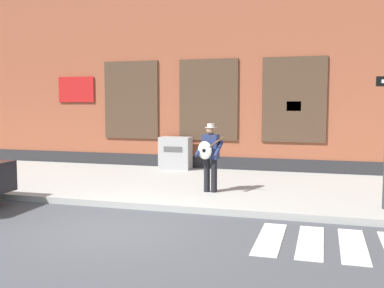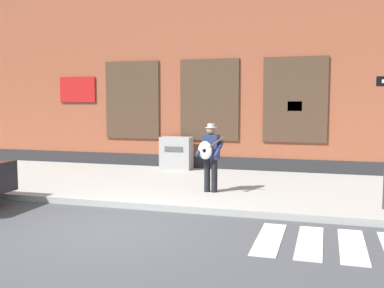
% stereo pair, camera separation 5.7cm
% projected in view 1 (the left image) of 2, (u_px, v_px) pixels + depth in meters
% --- Properties ---
extents(ground_plane, '(160.00, 160.00, 0.00)m').
position_uv_depth(ground_plane, '(115.00, 229.00, 8.28)').
color(ground_plane, '#424449').
extents(sidewalk, '(28.00, 5.52, 0.14)m').
position_uv_depth(sidewalk, '(183.00, 185.00, 12.33)').
color(sidewalk, '#9E9E99').
rests_on(sidewalk, ground).
extents(building_backdrop, '(28.00, 4.06, 8.51)m').
position_uv_depth(building_backdrop, '(222.00, 50.00, 16.50)').
color(building_backdrop, brown).
rests_on(building_backdrop, ground).
extents(busker, '(0.72, 0.58, 1.67)m').
position_uv_depth(busker, '(210.00, 154.00, 10.88)').
color(busker, black).
rests_on(busker, sidewalk).
extents(utility_box, '(1.02, 0.57, 1.06)m').
position_uv_depth(utility_box, '(175.00, 153.00, 14.76)').
color(utility_box, '#9E9E9E').
rests_on(utility_box, sidewalk).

